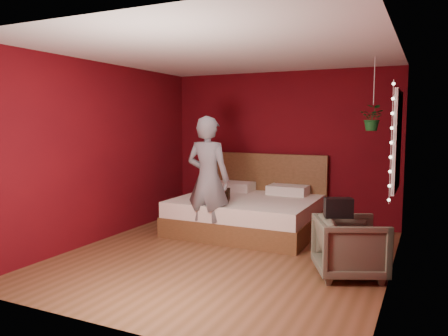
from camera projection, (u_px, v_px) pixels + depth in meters
floor at (226, 255)px, 5.71m from camera, size 4.50×4.50×0.00m
room_walls at (226, 127)px, 5.53m from camera, size 4.04×4.54×2.62m
window at (397, 141)px, 5.52m from camera, size 0.05×0.97×1.27m
fairy_lights at (391, 143)px, 5.06m from camera, size 0.04×0.04×1.45m
bed at (249, 211)px, 7.02m from camera, size 2.16×1.83×1.19m
person at (208, 180)px, 6.29m from camera, size 0.67×0.45×1.82m
armchair at (350, 247)px, 4.91m from camera, size 0.97×0.96×0.68m
handbag at (338, 208)px, 4.87m from camera, size 0.34×0.26×0.22m
throw_pillow at (214, 195)px, 6.70m from camera, size 0.60×0.60×0.16m
hanging_plant at (373, 118)px, 5.87m from camera, size 0.37×0.34×0.98m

